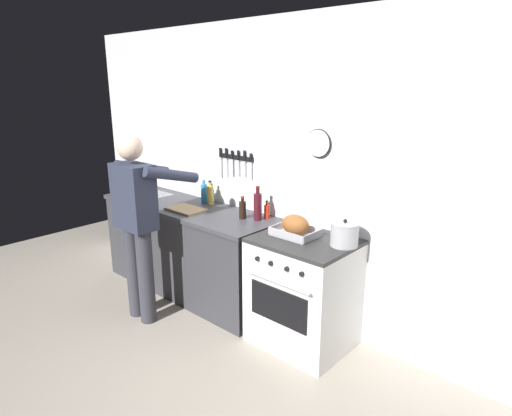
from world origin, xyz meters
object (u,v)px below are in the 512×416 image
at_px(roasting_pan, 295,227).
at_px(bottle_cooking_oil, 210,194).
at_px(bottle_hot_sauce, 267,211).
at_px(bottle_soy_sauce, 243,209).
at_px(stock_pot, 344,234).
at_px(person_cook, 138,217).
at_px(bottle_dish_soap, 204,193).
at_px(stove, 303,292).
at_px(cutting_board, 186,209).
at_px(bottle_wine_red, 258,206).

bearing_deg(roasting_pan, bottle_cooking_oil, 171.25).
bearing_deg(bottle_hot_sauce, bottle_soy_sauce, -135.43).
distance_m(stock_pot, bottle_hot_sauce, 0.88).
xyz_separation_m(person_cook, bottle_cooking_oil, (0.01, 0.83, 0.05)).
bearing_deg(bottle_dish_soap, roasting_pan, -8.33).
height_order(person_cook, bottle_cooking_oil, person_cook).
bearing_deg(bottle_cooking_oil, bottle_dish_soap, 176.80).
relative_size(stove, cutting_board, 2.50).
bearing_deg(bottle_cooking_oil, cutting_board, -91.07).
bearing_deg(cutting_board, bottle_wine_red, 18.54).
xyz_separation_m(stove, bottle_dish_soap, (-1.40, 0.21, 0.55)).
relative_size(bottle_dish_soap, bottle_soy_sauce, 1.20).
bearing_deg(roasting_pan, cutting_board, -174.08).
bearing_deg(cutting_board, person_cook, -90.43).
height_order(bottle_dish_soap, bottle_soy_sauce, bottle_dish_soap).
height_order(stove, bottle_wine_red, bottle_wine_red).
xyz_separation_m(stove, bottle_cooking_oil, (-1.30, 0.20, 0.55)).
xyz_separation_m(person_cook, cutting_board, (0.00, 0.52, -0.04)).
bearing_deg(stove, bottle_dish_soap, 171.64).
distance_m(person_cook, stock_pot, 1.76).
bearing_deg(person_cook, stove, -58.00).
relative_size(person_cook, bottle_cooking_oil, 6.97).
bearing_deg(cutting_board, bottle_cooking_oil, 88.93).
bearing_deg(bottle_wine_red, roasting_pan, -12.55).
distance_m(stove, bottle_cooking_oil, 1.43).
xyz_separation_m(roasting_pan, bottle_wine_red, (-0.50, 0.11, 0.05)).
relative_size(stock_pot, bottle_dish_soap, 0.88).
relative_size(person_cook, roasting_pan, 4.72).
height_order(roasting_pan, bottle_hot_sauce, roasting_pan).
height_order(roasting_pan, bottle_soy_sauce, bottle_soy_sauce).
distance_m(bottle_hot_sauce, bottle_cooking_oil, 0.72).
bearing_deg(bottle_dish_soap, bottle_cooking_oil, -3.20).
xyz_separation_m(cutting_board, bottle_cooking_oil, (0.01, 0.31, 0.09)).
xyz_separation_m(stock_pot, bottle_wine_red, (-0.90, 0.04, 0.04)).
bearing_deg(person_cook, roasting_pan, -55.45).
xyz_separation_m(stock_pot, bottle_soy_sauce, (-1.03, -0.02, -0.01)).
distance_m(stock_pot, bottle_cooking_oil, 1.60).
bearing_deg(bottle_wine_red, bottle_hot_sauce, 74.83).
relative_size(stock_pot, bottle_wine_red, 0.70).
relative_size(stove, bottle_hot_sauce, 5.55).
bearing_deg(bottle_wine_red, stock_pot, -2.32).
distance_m(roasting_pan, bottle_wine_red, 0.51).
bearing_deg(stock_pot, bottle_hot_sauce, 171.47).
height_order(stove, bottle_dish_soap, bottle_dish_soap).
distance_m(stove, stock_pot, 0.62).
distance_m(bottle_soy_sauce, bottle_cooking_oil, 0.58).
distance_m(stove, cutting_board, 1.39).
bearing_deg(cutting_board, bottle_soy_sauce, 17.24).
xyz_separation_m(person_cook, bottle_wine_red, (0.71, 0.76, 0.08)).
relative_size(roasting_pan, bottle_cooking_oil, 1.48).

